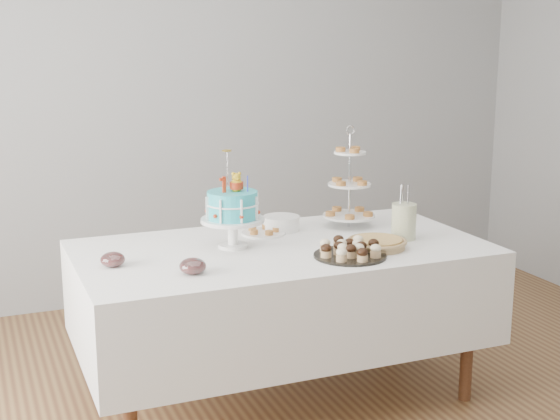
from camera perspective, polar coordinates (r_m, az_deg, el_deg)
name	(u,v)px	position (r m, az deg, el deg)	size (l,w,h in m)	color
walls	(309,131)	(3.31, 2.10, 5.80)	(5.04, 4.04, 2.70)	#939698
table	(282,292)	(3.76, 0.11, -5.99)	(1.92, 1.02, 0.77)	white
birthday_cake	(233,222)	(3.64, -3.48, -0.85)	(0.30, 0.30, 0.46)	white
cupcake_tray	(350,249)	(3.52, 5.15, -2.85)	(0.33, 0.33, 0.08)	black
pie	(377,243)	(3.68, 7.10, -2.39)	(0.28, 0.28, 0.04)	tan
tiered_stand	(349,185)	(4.04, 5.10, 1.84)	(0.27, 0.27, 0.53)	silver
plate_stack	(281,223)	(3.99, 0.10, -0.96)	(0.19, 0.19, 0.07)	white
pastry_plate	(264,231)	(3.91, -1.21, -1.57)	(0.22, 0.22, 0.03)	white
jam_bowl_a	(193,266)	(3.28, -6.40, -4.12)	(0.11, 0.11, 0.07)	silver
jam_bowl_b	(113,260)	(3.44, -12.14, -3.57)	(0.11, 0.11, 0.06)	silver
utensil_pitcher	(404,220)	(3.84, 9.05, -0.72)	(0.13, 0.12, 0.27)	white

